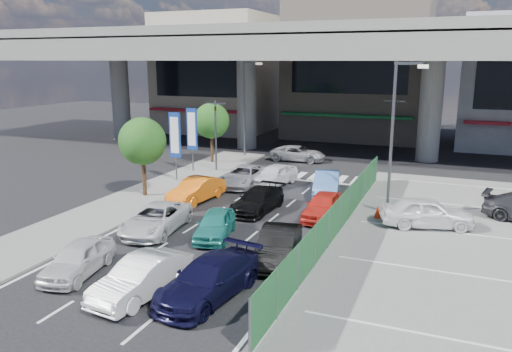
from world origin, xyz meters
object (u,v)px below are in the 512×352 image
at_px(sedan_white_mid_left, 156,219).
at_px(traffic_cone, 378,211).
at_px(traffic_light_right, 393,115).
at_px(taxi_orange_right, 324,206).
at_px(hatch_white_back_mid, 142,277).
at_px(minivan_navy_back, 209,279).
at_px(street_lamp_left, 246,100).
at_px(taxi_orange_left, 196,190).
at_px(signboard_far, 192,131).
at_px(traffic_light_left, 215,118).
at_px(parked_sedan_white, 427,212).
at_px(crossing_wagon_silver, 298,154).
at_px(van_white_back_left, 78,259).
at_px(kei_truck_front_right, 327,183).
at_px(street_lamp_right, 396,126).
at_px(signboard_near, 175,137).
at_px(sedan_white_front_mid, 274,175).
at_px(hatch_black_mid_right, 278,245).
at_px(wagon_silver_front_left, 244,176).
at_px(tree_near, 142,141).
at_px(tree_far, 212,121).
at_px(sedan_black_mid, 258,200).
at_px(taxi_teal_mid, 215,224).

relative_size(sedan_white_mid_left, traffic_cone, 6.73).
xyz_separation_m(traffic_light_right, taxi_orange_right, (-1.48, -15.04, -3.26)).
distance_m(hatch_white_back_mid, minivan_navy_back, 2.35).
bearing_deg(street_lamp_left, taxi_orange_left, -78.95).
bearing_deg(signboard_far, taxi_orange_right, -31.18).
xyz_separation_m(traffic_light_left, parked_sedan_white, (15.31, -7.60, -3.13)).
relative_size(signboard_far, parked_sedan_white, 1.08).
bearing_deg(hatch_white_back_mid, sedan_white_mid_left, 126.23).
bearing_deg(parked_sedan_white, crossing_wagon_silver, 24.33).
bearing_deg(minivan_navy_back, van_white_back_left, -169.55).
height_order(taxi_orange_left, kei_truck_front_right, same).
xyz_separation_m(traffic_light_right, van_white_back_left, (-8.45, -25.36, -3.29)).
xyz_separation_m(street_lamp_right, signboard_near, (-14.37, 1.99, -1.71)).
bearing_deg(street_lamp_left, parked_sedan_white, -41.38).
bearing_deg(sedan_white_front_mid, parked_sedan_white, -15.86).
bearing_deg(taxi_orange_left, hatch_black_mid_right, -34.32).
xyz_separation_m(hatch_white_back_mid, taxi_orange_left, (-4.01, 11.24, 0.00)).
relative_size(taxi_orange_left, kei_truck_front_right, 1.00).
bearing_deg(sedan_white_front_mid, wagon_silver_front_left, -141.71).
xyz_separation_m(van_white_back_left, parked_sedan_white, (12.07, 10.76, 0.16)).
bearing_deg(signboard_far, hatch_black_mid_right, -49.43).
distance_m(tree_near, hatch_white_back_mid, 13.45).
height_order(street_lamp_left, hatch_black_mid_right, street_lamp_left).
relative_size(traffic_light_left, signboard_far, 1.11).
xyz_separation_m(hatch_black_mid_right, taxi_orange_right, (0.29, 6.20, -0.01)).
xyz_separation_m(traffic_light_right, taxi_orange_left, (-9.15, -14.69, -3.25)).
bearing_deg(tree_far, van_white_back_left, -76.92).
distance_m(taxi_orange_left, parked_sedan_white, 12.76).
distance_m(street_lamp_left, hatch_white_back_mid, 26.13).
relative_size(traffic_light_left, kei_truck_front_right, 1.24).
bearing_deg(traffic_light_right, tree_far, -161.31).
xyz_separation_m(signboard_near, crossing_wagon_silver, (5.46, 9.96, -2.45)).
relative_size(hatch_white_back_mid, crossing_wagon_silver, 0.95).
bearing_deg(sedan_black_mid, traffic_light_right, 75.47).
bearing_deg(taxi_orange_right, minivan_navy_back, -98.16).
relative_size(hatch_white_back_mid, taxi_teal_mid, 1.12).
bearing_deg(sedan_white_mid_left, signboard_far, 103.91).
distance_m(minivan_navy_back, taxi_orange_left, 12.19).
bearing_deg(crossing_wagon_silver, van_white_back_left, 175.11).
bearing_deg(taxi_teal_mid, van_white_back_left, -132.53).
bearing_deg(traffic_light_left, parked_sedan_white, -26.40).
bearing_deg(traffic_cone, sedan_white_front_mid, 147.61).
distance_m(tree_far, sedan_white_front_mid, 8.96).
height_order(signboard_far, sedan_black_mid, signboard_far).
bearing_deg(sedan_black_mid, street_lamp_left, 119.47).
height_order(sedan_white_mid_left, sedan_black_mid, sedan_white_mid_left).
height_order(street_lamp_left, tree_near, street_lamp_left).
relative_size(street_lamp_right, street_lamp_left, 1.00).
bearing_deg(crossing_wagon_silver, taxi_teal_mid, -176.46).
bearing_deg(parked_sedan_white, hatch_black_mid_right, 126.68).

